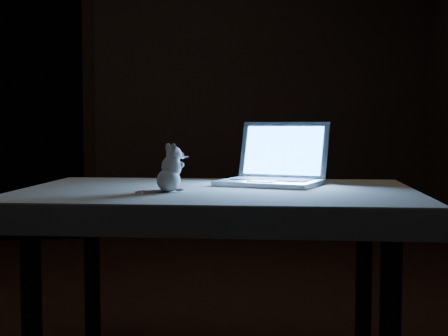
{
  "coord_description": "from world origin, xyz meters",
  "views": [
    {
      "loc": [
        -0.52,
        -2.73,
        0.89
      ],
      "look_at": [
        -0.1,
        -0.53,
        0.75
      ],
      "focal_mm": 52.0,
      "sensor_mm": 36.0,
      "label": 1
    }
  ],
  "objects": [
    {
      "name": "floor",
      "position": [
        0.0,
        0.0,
        0.0
      ],
      "size": [
        5.0,
        5.0,
        0.0
      ],
      "primitive_type": "plane",
      "color": "black",
      "rests_on": "ground"
    },
    {
      "name": "back_wall",
      "position": [
        0.0,
        2.5,
        1.3
      ],
      "size": [
        4.5,
        0.04,
        2.6
      ],
      "primitive_type": "cube",
      "color": "black",
      "rests_on": "ground"
    },
    {
      "name": "laptop",
      "position": [
        0.08,
        -0.45,
        0.8
      ],
      "size": [
        0.46,
        0.45,
        0.24
      ],
      "primitive_type": null,
      "rotation": [
        0.0,
        0.0,
        -0.62
      ],
      "color": "silver",
      "rests_on": "tablecloth"
    },
    {
      "name": "plush_mouse",
      "position": [
        -0.3,
        -0.63,
        0.76
      ],
      "size": [
        0.15,
        0.15,
        0.16
      ],
      "primitive_type": null,
      "rotation": [
        0.0,
        0.0,
        -0.32
      ],
      "color": "silver",
      "rests_on": "tablecloth"
    },
    {
      "name": "tablecloth",
      "position": [
        -0.13,
        -0.56,
        0.63
      ],
      "size": [
        1.6,
        1.41,
        0.09
      ],
      "primitive_type": null,
      "rotation": [
        0.0,
        0.0,
        -0.48
      ],
      "color": "#B8B299",
      "rests_on": "table"
    },
    {
      "name": "doorway",
      "position": [
        -1.1,
        2.5,
        1.06
      ],
      "size": [
        1.06,
        0.36,
        2.13
      ],
      "primitive_type": null,
      "color": "black",
      "rests_on": "back_wall"
    },
    {
      "name": "table",
      "position": [
        -0.13,
        -0.56,
        0.33
      ],
      "size": [
        1.42,
        1.12,
        0.67
      ],
      "primitive_type": null,
      "rotation": [
        0.0,
        0.0,
        -0.28
      ],
      "color": "black",
      "rests_on": "floor"
    }
  ]
}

